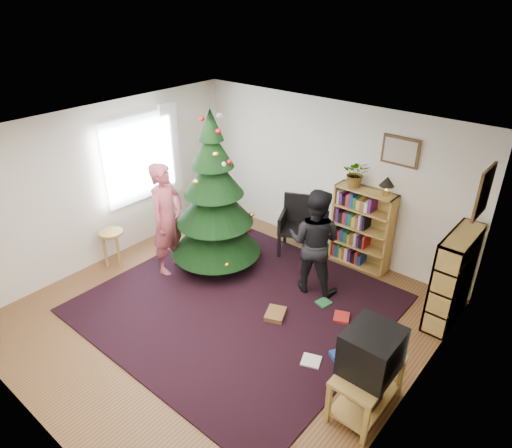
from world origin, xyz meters
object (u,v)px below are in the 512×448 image
Objects in this scene: picture_back at (401,151)px; potted_plant at (356,173)px; christmas_tree at (214,206)px; table_lamp at (387,183)px; armchair at (300,223)px; bookshelf_back at (362,227)px; tv_stand at (366,385)px; bookshelf_right at (453,277)px; person_standing at (167,219)px; person_by_chair at (315,242)px; stool at (112,239)px; crt_tv at (372,351)px; picture_right at (484,192)px.

potted_plant is (-0.57, -0.14, -0.44)m from picture_back.
christmas_tree is 2.56m from table_lamp.
armchair is at bearing -163.42° from picture_back.
tv_stand is at bearing -60.03° from bookshelf_back.
table_lamp is (-1.26, 0.46, 0.83)m from bookshelf_right.
bookshelf_right is at bearing -14.72° from potted_plant.
christmas_tree is at bearing 162.56° from tv_stand.
picture_back is 3.53m from person_standing.
bookshelf_back is 0.81× the size of person_by_chair.
bookshelf_back reaches higher than tv_stand.
person_by_chair is (1.52, 0.45, -0.26)m from christmas_tree.
stool is at bearing 114.73° from bookshelf_right.
bookshelf_right is 2.13× the size of stool.
bookshelf_back is at bearing 119.92° from crt_tv.
person_standing is 3.29m from table_lamp.
picture_back reaches higher than armchair.
person_standing is at bearing 172.90° from crt_tv.
crt_tv is (1.44, -2.50, 0.13)m from bookshelf_back.
potted_plant is at bearing 123.25° from crt_tv.
crt_tv is 2.84m from table_lamp.
person_standing is 4.16× the size of potted_plant.
stool is 0.38× the size of person_by_chair.
picture_back is 0.90× the size of stool.
person_standing is (-3.64, 0.45, 0.57)m from tv_stand.
picture_back is 4.54m from stool.
crt_tv is at bearing -60.08° from bookshelf_back.
stool is at bearing -155.89° from armchair.
picture_back is at bearing 112.10° from tv_stand.
bookshelf_right is 2.32× the size of crt_tv.
picture_right reaches higher than picture_back.
tv_stand is 3.71m from person_standing.
bookshelf_right is 0.73× the size of person_standing.
picture_right is 5.28m from stool.
picture_right is 0.46× the size of bookshelf_back.
potted_plant is (-1.64, 2.50, 0.72)m from crt_tv.
armchair reaches higher than stool.
picture_right is 3.05m from armchair.
armchair is 1.15m from person_by_chair.
bookshelf_right is 1.51× the size of tv_stand.
picture_back is 0.42× the size of bookshelf_right.
bookshelf_right reaches higher than tv_stand.
tv_stand is 3.30m from armchair.
bookshelf_back is at bearing 40.61° from stool.
tv_stand is at bearing -67.41° from armchair.
bookshelf_back is (1.72, 1.51, -0.39)m from christmas_tree.
bookshelf_right is (1.19, -0.60, -1.29)m from picture_back.
crt_tv is 0.58× the size of armchair.
bookshelf_back is 2.32× the size of crt_tv.
person_standing is at bearing 10.96° from person_by_chair.
bookshelf_right is at bearing 86.63° from tv_stand.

